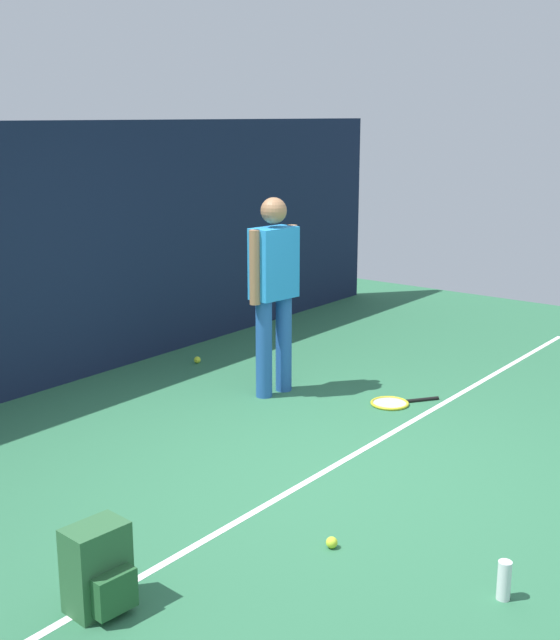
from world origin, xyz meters
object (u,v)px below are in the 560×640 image
tennis_ball_far_left (197,360)px  tennis_player (274,284)px  tennis_ball_near_player (332,542)px  backpack (99,570)px  water_bottle (504,580)px  tennis_racket (393,403)px

tennis_ball_far_left → tennis_player: bearing=-102.6°
tennis_ball_near_player → tennis_ball_far_left: (2.18, 3.07, 0.00)m
backpack → tennis_ball_far_left: size_ratio=6.67×
water_bottle → tennis_ball_near_player: bearing=96.1°
tennis_racket → water_bottle: water_bottle is taller
tennis_racket → tennis_ball_near_player: size_ratio=9.11×
tennis_ball_near_player → water_bottle: bearing=-83.9°
tennis_racket → water_bottle: 2.92m
tennis_player → water_bottle: bearing=64.9°
tennis_racket → water_bottle: bearing=76.6°
tennis_player → water_bottle: 3.52m
tennis_player → backpack: 3.48m
tennis_player → tennis_ball_near_player: tennis_player is taller
tennis_player → tennis_racket: 1.41m
tennis_player → tennis_racket: (0.38, -0.97, -0.95)m
tennis_racket → tennis_ball_near_player: (-2.31, -0.95, 0.02)m
tennis_player → tennis_ball_far_left: bearing=-95.4°
backpack → water_bottle: size_ratio=2.14×
tennis_racket → backpack: (-3.50, -0.39, 0.20)m
tennis_player → backpack: bearing=30.7°
tennis_ball_near_player → water_bottle: size_ratio=0.32×
tennis_racket → tennis_ball_far_left: 2.13m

